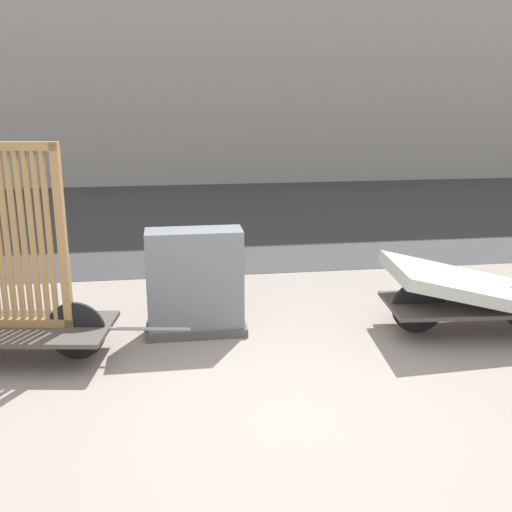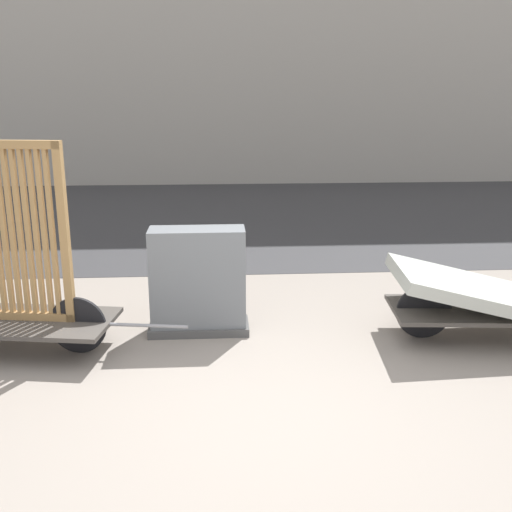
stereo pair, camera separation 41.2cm
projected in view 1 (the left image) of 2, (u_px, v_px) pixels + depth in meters
name	position (u px, v px, depth m)	size (l,w,h in m)	color
ground_plane	(282.00, 416.00, 4.33)	(60.00, 60.00, 0.00)	gray
road_strip	(210.00, 215.00, 11.30)	(56.00, 7.71, 0.01)	#38383A
bike_cart_with_bedframe	(9.00, 289.00, 5.10)	(2.43, 1.03, 1.88)	#4C4742
bike_cart_with_mattress	(476.00, 291.00, 5.76)	(2.42, 1.12, 0.70)	#4C4742
utility_cabinet	(195.00, 287.00, 5.70)	(0.96, 0.41, 1.03)	#4C4C4C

